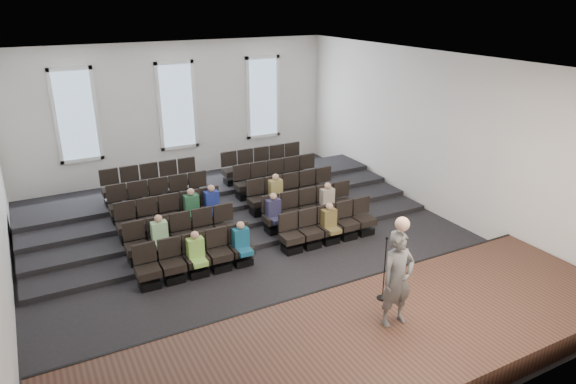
{
  "coord_description": "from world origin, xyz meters",
  "views": [
    {
      "loc": [
        -5.18,
        -11.52,
        6.52
      ],
      "look_at": [
        1.2,
        0.5,
        1.28
      ],
      "focal_mm": 32.0,
      "sensor_mm": 36.0,
      "label": 1
    }
  ],
  "objects": [
    {
      "name": "windows",
      "position": [
        0.0,
        6.95,
        2.7
      ],
      "size": [
        8.44,
        0.1,
        3.24
      ],
      "color": "white",
      "rests_on": "wall_back"
    },
    {
      "name": "wall_right",
      "position": [
        6.02,
        0.0,
        2.5
      ],
      "size": [
        0.04,
        14.0,
        5.0
      ],
      "primitive_type": "cube",
      "color": "white",
      "rests_on": "ground"
    },
    {
      "name": "risers",
      "position": [
        0.0,
        3.17,
        0.2
      ],
      "size": [
        11.8,
        4.8,
        0.6
      ],
      "color": "black",
      "rests_on": "ground"
    },
    {
      "name": "audience",
      "position": [
        -0.08,
        0.45,
        0.83
      ],
      "size": [
        5.45,
        2.64,
        1.1
      ],
      "color": "#8CCA51",
      "rests_on": "seating_rows"
    },
    {
      "name": "wall_front",
      "position": [
        0.0,
        -7.02,
        2.5
      ],
      "size": [
        12.0,
        0.04,
        5.0
      ],
      "primitive_type": "cube",
      "color": "white",
      "rests_on": "ground"
    },
    {
      "name": "seating_rows",
      "position": [
        -0.0,
        1.54,
        0.68
      ],
      "size": [
        6.8,
        4.7,
        1.67
      ],
      "color": "black",
      "rests_on": "ground"
    },
    {
      "name": "stage",
      "position": [
        0.0,
        -5.1,
        0.25
      ],
      "size": [
        11.8,
        3.6,
        0.5
      ],
      "primitive_type": "cube",
      "color": "#472B1E",
      "rests_on": "ground"
    },
    {
      "name": "wall_back",
      "position": [
        0.0,
        7.02,
        2.5
      ],
      "size": [
        12.0,
        0.04,
        5.0
      ],
      "primitive_type": "cube",
      "color": "white",
      "rests_on": "ground"
    },
    {
      "name": "speaker",
      "position": [
        0.64,
        -4.99,
        1.47
      ],
      "size": [
        0.72,
        0.49,
        1.95
      ],
      "primitive_type": "imported",
      "rotation": [
        0.0,
        0.0,
        -0.03
      ],
      "color": "#5A5855",
      "rests_on": "stage"
    },
    {
      "name": "ceiling",
      "position": [
        0.0,
        0.0,
        5.01
      ],
      "size": [
        12.0,
        14.0,
        0.02
      ],
      "primitive_type": "cube",
      "color": "white",
      "rests_on": "ground"
    },
    {
      "name": "mic_stand",
      "position": [
        0.97,
        -4.21,
        0.93
      ],
      "size": [
        0.24,
        0.24,
        1.45
      ],
      "color": "black",
      "rests_on": "stage"
    },
    {
      "name": "stage_lip",
      "position": [
        0.0,
        -3.33,
        0.25
      ],
      "size": [
        11.8,
        0.06,
        0.52
      ],
      "primitive_type": "cube",
      "color": "black",
      "rests_on": "ground"
    },
    {
      "name": "ground",
      "position": [
        0.0,
        0.0,
        0.0
      ],
      "size": [
        14.0,
        14.0,
        0.0
      ],
      "primitive_type": "plane",
      "color": "black",
      "rests_on": "ground"
    }
  ]
}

